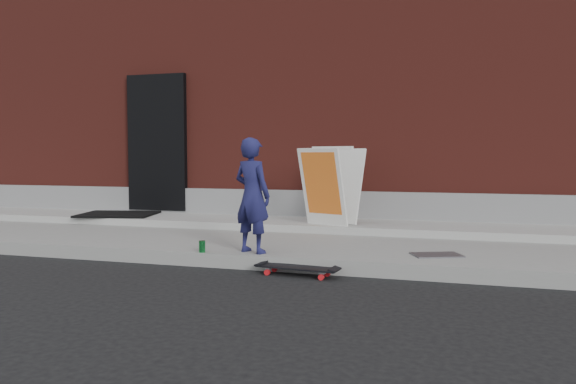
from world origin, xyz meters
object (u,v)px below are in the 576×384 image
(pizza_sign, at_px, (331,186))
(soda_can, at_px, (202,247))
(child, at_px, (252,195))
(skateboard, at_px, (297,268))

(pizza_sign, height_order, soda_can, pizza_sign)
(child, bearing_deg, soda_can, 36.56)
(child, bearing_deg, pizza_sign, -83.25)
(skateboard, bearing_deg, pizza_sign, 93.73)
(pizza_sign, bearing_deg, soda_can, -115.83)
(child, xyz_separation_m, soda_can, (-0.52, -0.15, -0.55))
(child, xyz_separation_m, skateboard, (0.59, -0.32, -0.69))
(child, height_order, soda_can, child)
(child, bearing_deg, skateboard, 171.90)
(skateboard, bearing_deg, soda_can, 171.27)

